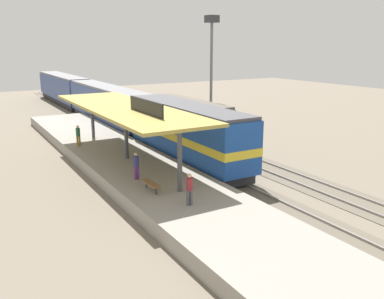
{
  "coord_description": "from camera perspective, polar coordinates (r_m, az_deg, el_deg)",
  "views": [
    {
      "loc": [
        -15.09,
        -27.25,
        8.97
      ],
      "look_at": [
        -1.38,
        -3.86,
        2.0
      ],
      "focal_mm": 38.45,
      "sensor_mm": 36.0,
      "label": 1
    }
  ],
  "objects": [
    {
      "name": "person_boarding",
      "position": [
        25.28,
        -7.73,
        -2.06
      ],
      "size": [
        0.34,
        0.34,
        1.71
      ],
      "color": "#663375",
      "rests_on": "platform"
    },
    {
      "name": "platform_bench",
      "position": [
        23.32,
        -5.71,
        -4.74
      ],
      "size": [
        0.44,
        1.7,
        0.5
      ],
      "color": "#333338",
      "rests_on": "platform"
    },
    {
      "name": "person_walking",
      "position": [
        34.57,
        -15.52,
        2.01
      ],
      "size": [
        0.34,
        0.34,
        1.71
      ],
      "color": "olive",
      "rests_on": "platform"
    },
    {
      "name": "station_canopy",
      "position": [
        29.45,
        -9.19,
        5.57
      ],
      "size": [
        5.2,
        18.0,
        4.7
      ],
      "color": "#47474C",
      "rests_on": "platform"
    },
    {
      "name": "track_far",
      "position": [
        34.78,
        5.29,
        -0.53
      ],
      "size": [
        3.2,
        110.0,
        0.16
      ],
      "color": "#5F5649",
      "rests_on": "ground"
    },
    {
      "name": "locomotive",
      "position": [
        31.27,
        -0.79,
        2.31
      ],
      "size": [
        2.93,
        14.43,
        4.44
      ],
      "color": "#28282D",
      "rests_on": "track_near"
    },
    {
      "name": "track_near",
      "position": [
        32.4,
        -1.35,
        -1.6
      ],
      "size": [
        3.2,
        110.0,
        0.16
      ],
      "color": "#5F5649",
      "rests_on": "ground"
    },
    {
      "name": "freight_car",
      "position": [
        40.26,
        -0.6,
        4.41
      ],
      "size": [
        2.8,
        12.0,
        3.54
      ],
      "color": "#28282D",
      "rests_on": "track_far"
    },
    {
      "name": "platform",
      "position": [
        30.41,
        -8.95,
        -2.03
      ],
      "size": [
        6.0,
        44.0,
        0.9
      ],
      "primitive_type": "cube",
      "color": "gray",
      "rests_on": "ground"
    },
    {
      "name": "passenger_carriage_rear",
      "position": [
        67.44,
        -17.48,
        8.1
      ],
      "size": [
        2.9,
        20.0,
        4.24
      ],
      "color": "#28282D",
      "rests_on": "track_near"
    },
    {
      "name": "passenger_carriage_front",
      "position": [
        47.54,
        -11.63,
        6.07
      ],
      "size": [
        2.9,
        20.0,
        4.24
      ],
      "color": "#28282D",
      "rests_on": "track_near"
    },
    {
      "name": "ground_plane",
      "position": [
        33.39,
        1.65,
        -1.17
      ],
      "size": [
        120.0,
        120.0,
        0.0
      ],
      "primitive_type": "plane",
      "color": "#706656"
    },
    {
      "name": "person_waiting",
      "position": [
        21.06,
        -0.35,
        -5.32
      ],
      "size": [
        0.34,
        0.34,
        1.71
      ],
      "color": "#4C4C51",
      "rests_on": "platform"
    },
    {
      "name": "light_mast",
      "position": [
        42.0,
        2.73,
        13.62
      ],
      "size": [
        1.1,
        1.1,
        11.7
      ],
      "color": "slate",
      "rests_on": "ground"
    }
  ]
}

